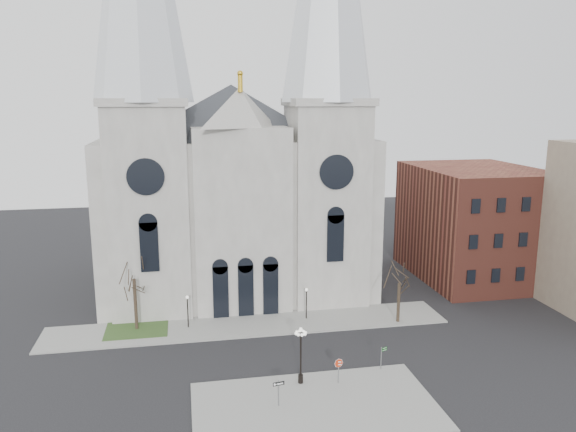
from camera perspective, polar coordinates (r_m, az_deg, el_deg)
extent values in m
plane|color=black|center=(47.67, -2.34, -16.13)|extent=(160.00, 160.00, 0.00)
cube|color=gray|center=(43.84, 2.77, -18.71)|extent=(18.00, 10.00, 0.14)
cube|color=gray|center=(57.51, -3.98, -10.99)|extent=(40.00, 6.00, 0.14)
cube|color=#2D4B20|center=(58.33, -15.10, -11.03)|extent=(6.00, 5.00, 0.18)
cube|color=#99968F|center=(69.25, -5.56, 0.65)|extent=(30.00, 24.00, 18.00)
pyramid|color=#2D3035|center=(67.97, -5.82, 13.16)|extent=(33.00, 26.40, 6.00)
cube|color=#99968F|center=(60.37, -13.86, 0.64)|extent=(8.00, 8.00, 22.00)
cylinder|color=black|center=(55.73, -14.27, 3.89)|extent=(3.60, 0.30, 3.60)
cube|color=#99968F|center=(62.22, 3.88, 1.29)|extent=(8.00, 8.00, 22.00)
cylinder|color=black|center=(57.74, 4.94, 4.47)|extent=(3.60, 0.30, 3.60)
cube|color=#99968F|center=(59.35, -4.69, -0.47)|extent=(10.00, 5.00, 19.50)
pyramid|color=#99968F|center=(58.01, -4.88, 10.95)|extent=(11.00, 5.00, 4.00)
cube|color=brown|center=(74.74, 18.34, -0.64)|extent=(14.00, 18.00, 14.00)
cylinder|color=black|center=(57.41, -15.23, -8.70)|extent=(0.32, 0.32, 5.25)
cylinder|color=black|center=(58.47, 11.16, -8.67)|extent=(0.32, 0.32, 4.20)
cylinder|color=black|center=(57.07, -10.14, -9.64)|extent=(0.12, 0.12, 3.00)
sphere|color=white|center=(56.51, -10.20, -8.13)|extent=(0.32, 0.32, 0.32)
cylinder|color=black|center=(58.31, 1.87, -8.98)|extent=(0.12, 0.12, 3.00)
sphere|color=white|center=(57.77, 1.89, -7.49)|extent=(0.32, 0.32, 0.32)
cylinder|color=slate|center=(46.35, 5.15, -15.43)|extent=(0.08, 0.08, 2.03)
cylinder|color=red|center=(46.03, 5.17, -14.65)|extent=(0.70, 0.16, 0.70)
cylinder|color=white|center=(46.03, 5.17, -14.65)|extent=(0.75, 0.14, 0.76)
cube|color=white|center=(45.98, 5.17, -14.52)|extent=(0.39, 0.08, 0.09)
cube|color=white|center=(46.08, 5.17, -14.77)|extent=(0.44, 0.09, 0.09)
cylinder|color=black|center=(45.73, 1.30, -14.29)|extent=(0.14, 0.14, 4.15)
cylinder|color=black|center=(46.51, 1.29, -16.18)|extent=(0.40, 0.40, 0.72)
sphere|color=white|center=(44.70, 1.31, -11.43)|extent=(0.29, 0.29, 0.29)
cylinder|color=slate|center=(43.22, -0.96, -17.54)|extent=(0.09, 0.09, 2.01)
cube|color=black|center=(42.85, -0.96, -16.65)|extent=(0.88, 0.17, 0.29)
cylinder|color=slate|center=(48.92, 9.44, -14.06)|extent=(0.08, 0.08, 1.95)
cube|color=#0B5111|center=(48.76, 9.75, -13.07)|extent=(0.52, 0.23, 0.13)
cube|color=#0B5111|center=(48.83, 9.74, -13.26)|extent=(0.52, 0.23, 0.13)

